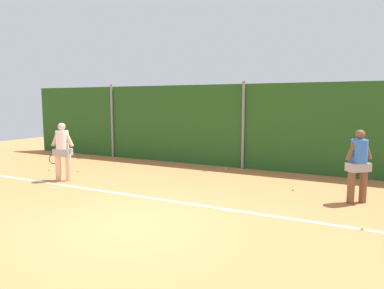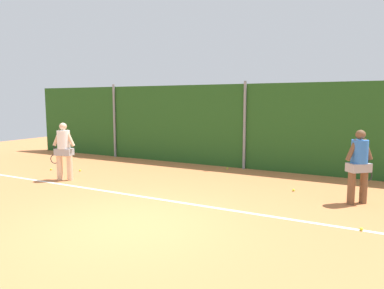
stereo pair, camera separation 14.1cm
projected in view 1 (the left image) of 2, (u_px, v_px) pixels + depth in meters
The scene contains 12 objects.
ground_plane at pixel (182, 200), 8.60m from camera, with size 30.99×30.99×0.00m, color #C67542.
hedge_fence_backdrop at pixel (245, 126), 12.55m from camera, with size 20.15×0.25×2.98m, color #23511E.
fence_post_left at pixel (112, 121), 15.01m from camera, with size 0.10×0.10×3.07m, color gray.
fence_post_center at pixel (243, 125), 12.39m from camera, with size 0.10×0.10×3.07m, color gray.
court_baseline_paint at pixel (177, 202), 8.42m from camera, with size 14.72×0.10×0.01m, color white.
player_foreground_near at pixel (62, 148), 10.59m from camera, with size 0.77×0.43×1.74m.
player_midcourt at pixel (359, 162), 8.23m from camera, with size 0.58×0.62×1.74m.
tennis_ball_0 at pixel (293, 190), 9.47m from camera, with size 0.07×0.07×0.07m, color #CCDB33.
tennis_ball_1 at pixel (363, 228), 6.60m from camera, with size 0.07×0.07×0.07m, color #CCDB33.
tennis_ball_3 at pixel (226, 168), 12.45m from camera, with size 0.07×0.07×0.07m, color #CCDB33.
tennis_ball_4 at pixel (49, 170), 12.18m from camera, with size 0.07×0.07×0.07m, color #CCDB33.
tennis_ball_5 at pixel (78, 171), 12.03m from camera, with size 0.07×0.07×0.07m, color #CCDB33.
Camera 1 is at (4.02, -5.40, 2.40)m, focal length 33.15 mm.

